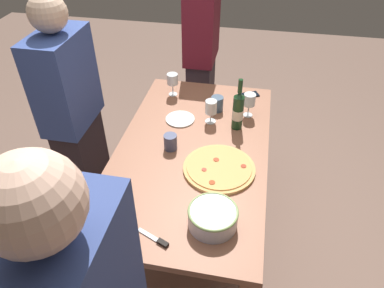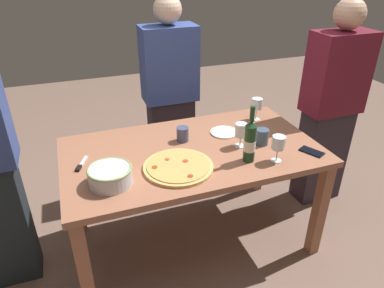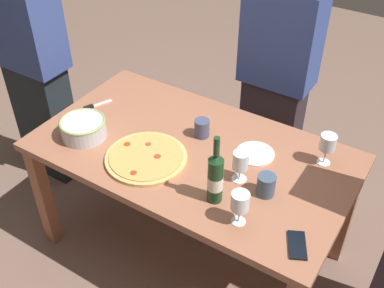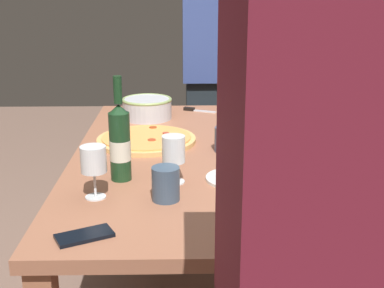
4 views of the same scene
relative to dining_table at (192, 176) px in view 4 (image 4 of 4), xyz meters
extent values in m
cube|color=#9D6347|center=(0.00, 0.00, 0.07)|extent=(1.60, 0.90, 0.04)
cube|color=#9D6143|center=(-0.74, -0.40, -0.30)|extent=(0.07, 0.07, 0.71)
cube|color=#9D6143|center=(-0.74, 0.40, -0.30)|extent=(0.07, 0.07, 0.71)
cylinder|color=#DEAD64|center=(-0.15, -0.18, 0.10)|extent=(0.40, 0.40, 0.02)
cylinder|color=#F0A051|center=(-0.15, -0.18, 0.11)|extent=(0.36, 0.36, 0.01)
cylinder|color=#A83C1F|center=(-0.10, -0.16, 0.12)|extent=(0.03, 0.03, 0.00)
cylinder|color=#AD3E2B|center=(-0.19, -0.11, 0.12)|extent=(0.03, 0.03, 0.00)
cylinder|color=#A0331D|center=(-0.12, -0.32, 0.12)|extent=(0.03, 0.03, 0.00)
cylinder|color=#A13B17|center=(-0.28, -0.16, 0.12)|extent=(0.03, 0.03, 0.00)
cylinder|color=silver|center=(-0.54, -0.20, 0.14)|extent=(0.23, 0.23, 0.10)
torus|color=#8DA762|center=(-0.54, -0.20, 0.18)|extent=(0.24, 0.24, 0.01)
cylinder|color=#1A3C1F|center=(0.27, -0.24, 0.21)|extent=(0.07, 0.07, 0.23)
cone|color=#1A3C1F|center=(0.27, -0.24, 0.33)|extent=(0.07, 0.07, 0.03)
cylinder|color=#1A3C1F|center=(0.27, -0.24, 0.39)|extent=(0.03, 0.03, 0.09)
cylinder|color=silver|center=(0.27, -0.24, 0.20)|extent=(0.07, 0.07, 0.07)
cylinder|color=white|center=(0.42, -0.30, 0.09)|extent=(0.06, 0.06, 0.00)
cylinder|color=white|center=(0.42, -0.30, 0.14)|extent=(0.01, 0.01, 0.08)
cylinder|color=white|center=(0.42, -0.30, 0.22)|extent=(0.08, 0.08, 0.08)
cylinder|color=maroon|center=(0.42, -0.30, 0.19)|extent=(0.07, 0.07, 0.03)
cylinder|color=white|center=(0.59, 0.26, 0.09)|extent=(0.07, 0.07, 0.00)
cylinder|color=white|center=(0.59, 0.26, 0.14)|extent=(0.01, 0.01, 0.08)
cylinder|color=white|center=(0.59, 0.26, 0.22)|extent=(0.08, 0.08, 0.08)
cylinder|color=white|center=(0.30, -0.07, 0.09)|extent=(0.07, 0.07, 0.00)
cylinder|color=white|center=(0.30, -0.07, 0.13)|extent=(0.01, 0.01, 0.07)
cylinder|color=white|center=(0.30, -0.07, 0.21)|extent=(0.08, 0.08, 0.09)
cylinder|color=#3C5269|center=(0.45, -0.09, 0.14)|extent=(0.08, 0.08, 0.10)
cylinder|color=#434A6C|center=(-0.02, 0.13, 0.14)|extent=(0.08, 0.08, 0.10)
cylinder|color=white|center=(0.28, 0.14, 0.10)|extent=(0.19, 0.19, 0.01)
cube|color=black|center=(0.68, -0.29, 0.10)|extent=(0.13, 0.16, 0.01)
cube|color=silver|center=(-0.66, 0.08, 0.10)|extent=(0.07, 0.12, 0.01)
cube|color=black|center=(-0.69, 0.00, 0.10)|extent=(0.04, 0.06, 0.02)
cube|color=#1D252B|center=(-1.21, 0.09, -0.24)|extent=(0.37, 0.20, 0.83)
cube|color=#334684|center=(-1.21, 0.09, 0.49)|extent=(0.44, 0.24, 0.62)
cube|color=maroon|center=(1.17, 0.15, 0.42)|extent=(0.43, 0.24, 0.59)
camera|label=1|loc=(-1.62, -0.32, 1.45)|focal=33.47mm
camera|label=2|loc=(-0.66, -1.82, 1.19)|focal=33.08mm
camera|label=3|loc=(0.98, -1.55, 1.60)|focal=44.14mm
camera|label=4|loc=(1.91, -0.04, 0.72)|focal=49.22mm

